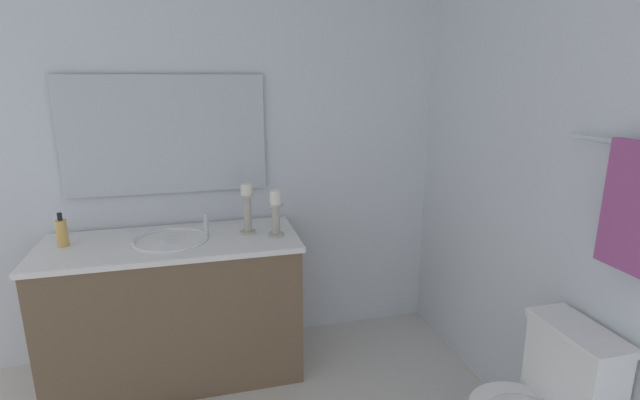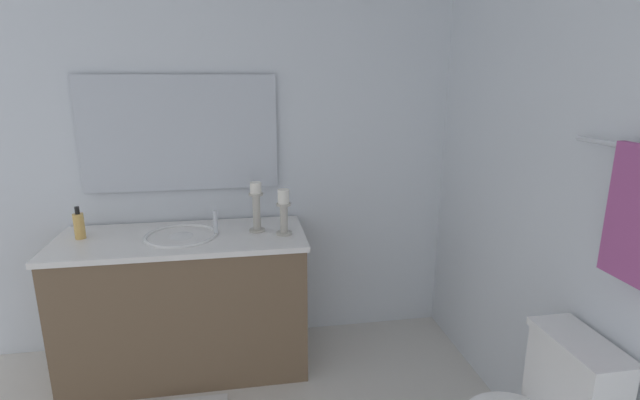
% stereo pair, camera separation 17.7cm
% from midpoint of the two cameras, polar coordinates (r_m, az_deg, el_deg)
% --- Properties ---
extents(wall_back, '(2.56, 0.04, 2.45)m').
position_cam_midpoint_polar(wall_back, '(2.17, 26.21, 1.24)').
color(wall_back, silver).
rests_on(wall_back, ground).
extents(wall_left, '(0.04, 2.86, 2.45)m').
position_cam_midpoint_polar(wall_left, '(2.91, -14.97, 5.37)').
color(wall_left, silver).
rests_on(wall_left, ground).
extents(vanity_cabinet, '(0.58, 1.38, 0.81)m').
position_cam_midpoint_polar(vanity_cabinet, '(2.86, -18.73, -12.37)').
color(vanity_cabinet, brown).
rests_on(vanity_cabinet, ground).
extents(sink_basin, '(0.40, 0.40, 0.24)m').
position_cam_midpoint_polar(sink_basin, '(2.72, -19.35, -5.43)').
color(sink_basin, white).
rests_on(sink_basin, vanity_cabinet).
extents(mirror, '(0.02, 1.13, 0.67)m').
position_cam_midpoint_polar(mirror, '(2.86, -19.94, 7.36)').
color(mirror, silver).
extents(candle_holder_tall, '(0.09, 0.09, 0.26)m').
position_cam_midpoint_polar(candle_holder_tall, '(2.61, -7.31, -1.46)').
color(candle_holder_tall, '#B7B2A5').
rests_on(candle_holder_tall, vanity_cabinet).
extents(candle_holder_short, '(0.09, 0.09, 0.29)m').
position_cam_midpoint_polar(candle_holder_short, '(2.67, -10.69, -0.92)').
color(candle_holder_short, '#B7B2A5').
rests_on(candle_holder_short, vanity_cabinet).
extents(soap_bottle, '(0.06, 0.06, 0.18)m').
position_cam_midpoint_polar(soap_bottle, '(2.84, -30.40, -3.42)').
color(soap_bottle, '#E5B259').
rests_on(soap_bottle, vanity_cabinet).
extents(towel_near_vanity, '(0.28, 0.03, 0.45)m').
position_cam_midpoint_polar(towel_near_vanity, '(1.85, 32.07, -1.04)').
color(towel_near_vanity, '#A54C8C').
rests_on(towel_near_vanity, towel_bar).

